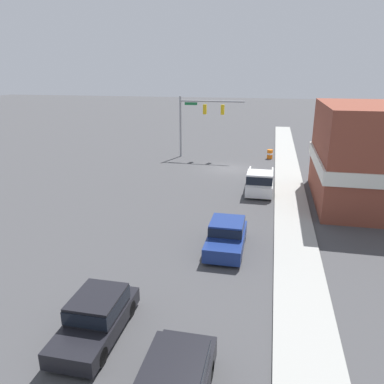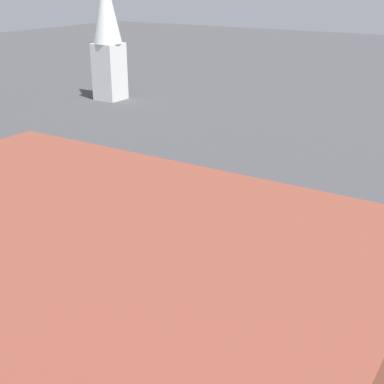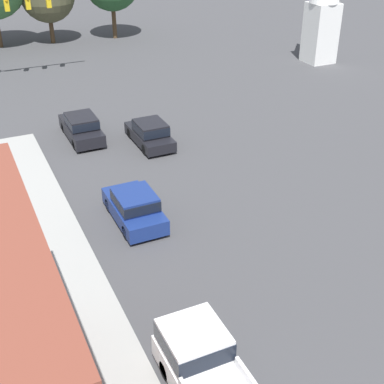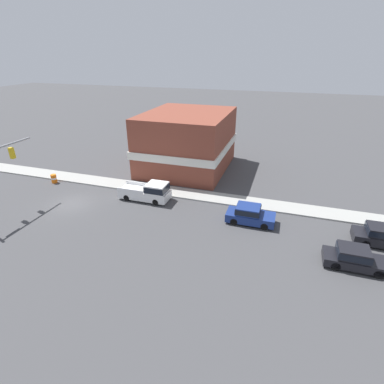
{
  "view_description": "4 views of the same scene",
  "coord_description": "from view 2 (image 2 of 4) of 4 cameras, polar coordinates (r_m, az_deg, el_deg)",
  "views": [
    {
      "loc": [
        -3.98,
        36.27,
        9.45
      ],
      "look_at": [
        0.88,
        13.59,
        1.85
      ],
      "focal_mm": 35.0,
      "sensor_mm": 36.0,
      "label": 1
    },
    {
      "loc": [
        -16.58,
        1.95,
        10.93
      ],
      "look_at": [
        0.24,
        12.64,
        2.9
      ],
      "focal_mm": 50.0,
      "sensor_mm": 36.0,
      "label": 2
    },
    {
      "loc": [
        -8.58,
        -3.31,
        14.12
      ],
      "look_at": [
        0.06,
        15.28,
        2.34
      ],
      "focal_mm": 50.0,
      "sensor_mm": 36.0,
      "label": 3
    },
    {
      "loc": [
        21.84,
        19.81,
        14.08
      ],
      "look_at": [
        -1.12,
        12.4,
        2.63
      ],
      "focal_mm": 28.0,
      "sensor_mm": 36.0,
      "label": 4
    }
  ],
  "objects": [
    {
      "name": "church_steeple",
      "position": [
        52.01,
        -9.01,
        16.34
      ],
      "size": [
        2.64,
        2.64,
        11.64
      ],
      "color": "white",
      "rests_on": "ground"
    },
    {
      "name": "car_lead",
      "position": [
        23.68,
        -12.97,
        -3.9
      ],
      "size": [
        1.94,
        4.28,
        1.62
      ],
      "color": "black",
      "rests_on": "ground"
    },
    {
      "name": "pickup_truck_parked",
      "position": [
        17.4,
        9.59,
        -13.45
      ],
      "size": [
        2.04,
        5.24,
        1.93
      ],
      "color": "black",
      "rests_on": "ground"
    },
    {
      "name": "car_oncoming",
      "position": [
        31.64,
        -18.35,
        2.1
      ],
      "size": [
        1.85,
        4.36,
        1.54
      ],
      "rotation": [
        0.0,
        0.0,
        3.14
      ],
      "color": "black",
      "rests_on": "ground"
    }
  ]
}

